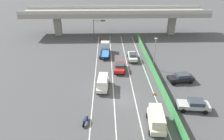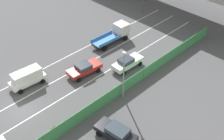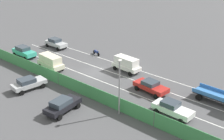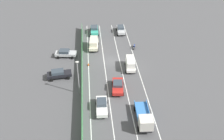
{
  "view_description": "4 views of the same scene",
  "coord_description": "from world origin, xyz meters",
  "views": [
    {
      "loc": [
        -2.64,
        -24.73,
        17.94
      ],
      "look_at": [
        -1.72,
        6.38,
        1.84
      ],
      "focal_mm": 31.79,
      "sensor_mm": 36.0,
      "label": 1
    },
    {
      "loc": [
        23.94,
        -9.13,
        24.07
      ],
      "look_at": [
        2.67,
        12.01,
        0.85
      ],
      "focal_mm": 47.14,
      "sensor_mm": 36.0,
      "label": 2
    },
    {
      "loc": [
        28.48,
        28.1,
        17.44
      ],
      "look_at": [
        0.22,
        3.5,
        1.43
      ],
      "focal_mm": 47.84,
      "sensor_mm": 36.0,
      "label": 3
    },
    {
      "loc": [
        4.34,
        45.48,
        28.2
      ],
      "look_at": [
        0.54,
        5.97,
        1.75
      ],
      "focal_mm": 41.82,
      "sensor_mm": 36.0,
      "label": 4
    }
  ],
  "objects": [
    {
      "name": "lane_line_right_edge",
      "position": [
        4.83,
        6.72,
        0.0
      ],
      "size": [
        0.14,
        49.43,
        0.01
      ],
      "primitive_type": "cube",
      "color": "silver",
      "rests_on": "ground"
    },
    {
      "name": "car_sedan_red",
      "position": [
        -0.11,
        9.68,
        0.85
      ],
      "size": [
        2.44,
        4.73,
        1.53
      ],
      "color": "red",
      "rests_on": "ground"
    },
    {
      "name": "ground_plane",
      "position": [
        0.0,
        0.0,
        0.0
      ],
      "size": [
        300.0,
        300.0,
        0.0
      ],
      "primitive_type": "plane",
      "color": "#4C4C4F"
    },
    {
      "name": "car_van_cream",
      "position": [
        3.46,
        -5.77,
        1.25
      ],
      "size": [
        2.39,
        4.74,
        2.22
      ],
      "color": "beige",
      "rests_on": "ground"
    },
    {
      "name": "green_fence",
      "position": [
        6.06,
        6.72,
        0.86
      ],
      "size": [
        0.1,
        45.53,
        1.71
      ],
      "color": "#3D8E4C",
      "rests_on": "ground"
    },
    {
      "name": "lane_line_left_edge",
      "position": [
        -4.83,
        6.72,
        0.0
      ],
      "size": [
        0.14,
        49.43,
        0.01
      ],
      "primitive_type": "cube",
      "color": "silver",
      "rests_on": "ground"
    },
    {
      "name": "parked_sedan_dark",
      "position": [
        10.33,
        5.0,
        0.9
      ],
      "size": [
        4.65,
        2.44,
        1.61
      ],
      "color": "black",
      "rests_on": "ground"
    },
    {
      "name": "motorcycle",
      "position": [
        -5.51,
        -4.99,
        0.46
      ],
      "size": [
        0.74,
        1.91,
        0.93
      ],
      "color": "black",
      "rests_on": "ground"
    },
    {
      "name": "flatbed_truck_blue",
      "position": [
        -3.0,
        18.6,
        1.27
      ],
      "size": [
        2.43,
        6.36,
        2.46
      ],
      "color": "black",
      "rests_on": "ground"
    },
    {
      "name": "traffic_cone",
      "position": [
        4.85,
        1.21,
        0.3
      ],
      "size": [
        0.47,
        0.47,
        0.64
      ],
      "color": "orange",
      "rests_on": "ground"
    },
    {
      "name": "traffic_light",
      "position": [
        -5.0,
        28.33,
        3.96
      ],
      "size": [
        3.14,
        0.41,
        5.65
      ],
      "color": "#47474C",
      "rests_on": "ground"
    },
    {
      "name": "car_van_white",
      "position": [
        -3.32,
        3.21,
        1.24
      ],
      "size": [
        2.21,
        4.57,
        2.18
      ],
      "color": "silver",
      "rests_on": "ground"
    },
    {
      "name": "elevated_overpass",
      "position": [
        0.0,
        33.43,
        6.06
      ],
      "size": [
        52.71,
        8.06,
        7.74
      ],
      "color": "gray",
      "rests_on": "ground"
    },
    {
      "name": "car_hatchback_white",
      "position": [
        2.98,
        14.58,
        0.9
      ],
      "size": [
        2.04,
        4.59,
        1.65
      ],
      "color": "silver",
      "rests_on": "ground"
    },
    {
      "name": "lane_line_mid_right",
      "position": [
        1.61,
        6.72,
        0.0
      ],
      "size": [
        0.14,
        49.43,
        0.01
      ],
      "primitive_type": "cube",
      "color": "silver",
      "rests_on": "ground"
    },
    {
      "name": "lane_line_mid_left",
      "position": [
        -1.61,
        6.72,
        0.0
      ],
      "size": [
        0.14,
        49.43,
        0.01
      ],
      "primitive_type": "cube",
      "color": "silver",
      "rests_on": "ground"
    },
    {
      "name": "parked_wagon_silver",
      "position": [
        9.54,
        -2.62,
        0.88
      ],
      "size": [
        4.54,
        2.47,
        1.58
      ],
      "color": "#B2B5B7",
      "rests_on": "ground"
    },
    {
      "name": "street_lamp",
      "position": [
        6.53,
        10.02,
        3.98
      ],
      "size": [
        0.6,
        0.36,
        6.48
      ],
      "color": "gray",
      "rests_on": "ground"
    }
  ]
}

